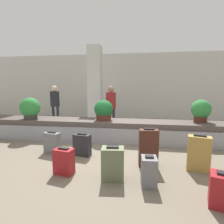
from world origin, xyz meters
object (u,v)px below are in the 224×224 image
at_px(suitcase_4, 223,191).
at_px(traveler_0, 111,104).
at_px(suitcase_6, 52,143).
at_px(potted_plant_2, 201,110).
at_px(potted_plant_1, 104,111).
at_px(pillar, 95,86).
at_px(potted_plant_0, 30,108).
at_px(suitcase_2, 149,171).
at_px(suitcase_7, 148,148).
at_px(suitcase_1, 82,145).
at_px(suitcase_0, 199,154).
at_px(suitcase_5, 113,163).
at_px(traveler_1, 55,102).
at_px(suitcase_3, 64,161).

xyz_separation_m(suitcase_4, traveler_0, (-2.12, 4.00, 0.73)).
bearing_deg(suitcase_6, potted_plant_2, 34.64).
bearing_deg(potted_plant_1, suitcase_6, -128.39).
height_order(pillar, potted_plant_0, pillar).
xyz_separation_m(suitcase_2, potted_plant_0, (-3.49, 2.20, 0.68)).
relative_size(pillar, suitcase_7, 4.08).
relative_size(suitcase_1, suitcase_2, 1.06).
height_order(potted_plant_2, traveler_0, traveler_0).
distance_m(suitcase_1, suitcase_4, 2.78).
relative_size(suitcase_0, suitcase_5, 1.19).
height_order(suitcase_4, traveler_0, traveler_0).
xyz_separation_m(suitcase_7, traveler_1, (-3.60, 3.33, 0.58)).
height_order(suitcase_0, traveler_0, traveler_0).
relative_size(suitcase_3, suitcase_5, 0.85).
distance_m(traveler_0, traveler_1, 2.42).
distance_m(suitcase_2, traveler_1, 5.43).
bearing_deg(suitcase_2, suitcase_4, -24.79).
distance_m(suitcase_1, suitcase_5, 1.26).
distance_m(suitcase_0, potted_plant_1, 2.81).
relative_size(potted_plant_1, potted_plant_2, 0.96).
bearing_deg(suitcase_6, suitcase_3, -38.63).
height_order(suitcase_2, potted_plant_2, potted_plant_2).
bearing_deg(suitcase_3, suitcase_5, 8.08).
bearing_deg(traveler_0, suitcase_6, 77.91).
bearing_deg(suitcase_2, suitcase_7, 85.16).
distance_m(potted_plant_1, traveler_0, 1.27).
height_order(suitcase_2, traveler_0, traveler_0).
xyz_separation_m(potted_plant_1, potted_plant_2, (2.77, 0.15, 0.04)).
relative_size(suitcase_7, traveler_1, 0.48).
bearing_deg(suitcase_1, suitcase_4, -20.45).
bearing_deg(suitcase_5, suitcase_0, 12.89).
relative_size(pillar, suitcase_6, 6.07).
bearing_deg(potted_plant_0, potted_plant_2, 3.36).
distance_m(suitcase_3, suitcase_7, 1.63).
xyz_separation_m(potted_plant_0, traveler_0, (2.30, 1.41, 0.03)).
relative_size(suitcase_0, suitcase_1, 1.33).
relative_size(pillar, suitcase_4, 6.65).
bearing_deg(suitcase_6, potted_plant_0, 152.51).
height_order(suitcase_7, potted_plant_0, potted_plant_0).
xyz_separation_m(suitcase_0, suitcase_1, (-2.41, 0.39, -0.09)).
relative_size(pillar, potted_plant_2, 5.04).
distance_m(suitcase_0, suitcase_2, 1.15).
distance_m(suitcase_0, traveler_1, 5.68).
bearing_deg(traveler_1, suitcase_0, 136.28).
relative_size(suitcase_4, potted_plant_2, 0.76).
bearing_deg(suitcase_1, traveler_0, 94.21).
height_order(suitcase_2, suitcase_5, suitcase_5).
distance_m(suitcase_6, traveler_0, 2.83).
distance_m(suitcase_1, suitcase_3, 0.89).
relative_size(pillar, traveler_1, 1.97).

